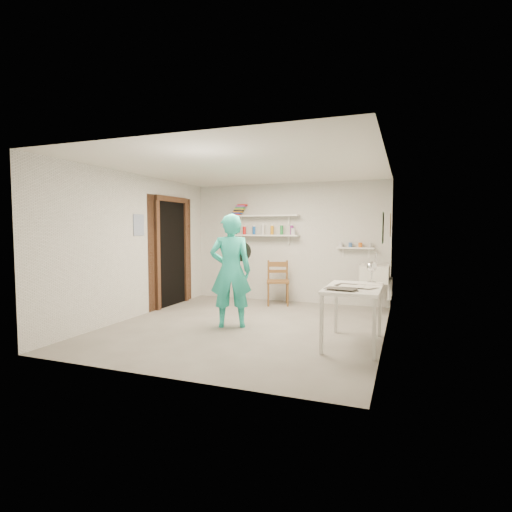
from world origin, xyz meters
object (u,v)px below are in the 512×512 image
(belfast_sink, at_px, (375,273))
(wooden_chair, at_px, (278,281))
(desk_lamp, at_px, (372,267))
(work_table, at_px, (353,316))
(wall_clock, at_px, (241,251))
(man, at_px, (231,271))

(belfast_sink, relative_size, wooden_chair, 0.65)
(belfast_sink, height_order, desk_lamp, desk_lamp)
(work_table, bearing_deg, wooden_chair, 127.48)
(desk_lamp, bearing_deg, work_table, -112.42)
(wall_clock, bearing_deg, desk_lamp, -25.45)
(wall_clock, bearing_deg, work_table, -39.87)
(work_table, distance_m, desk_lamp, 0.77)
(wooden_chair, height_order, work_table, wooden_chair)
(belfast_sink, distance_m, desk_lamp, 1.71)
(work_table, relative_size, desk_lamp, 8.00)
(wall_clock, bearing_deg, wooden_chair, 64.71)
(man, xyz_separation_m, work_table, (1.85, -0.32, -0.48))
(belfast_sink, bearing_deg, desk_lamp, -87.40)
(wooden_chair, xyz_separation_m, work_table, (1.71, -2.23, -0.08))
(man, relative_size, wall_clock, 5.56)
(wall_clock, xyz_separation_m, work_table, (1.77, -0.52, -0.76))
(wall_clock, height_order, desk_lamp, wall_clock)
(wall_clock, bearing_deg, belfast_sink, 17.34)
(work_table, xyz_separation_m, desk_lamp, (0.19, 0.45, 0.60))
(belfast_sink, bearing_deg, man, -137.21)
(man, distance_m, work_table, 1.94)
(work_table, bearing_deg, belfast_sink, 87.05)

